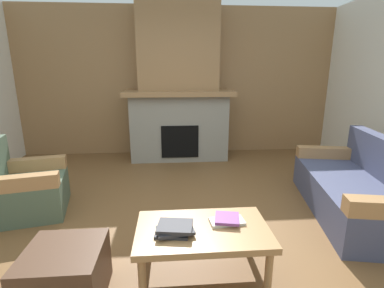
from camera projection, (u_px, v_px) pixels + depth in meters
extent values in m
plane|color=brown|center=(189.00, 233.00, 2.83)|extent=(9.00, 9.00, 0.00)
cube|color=#997047|center=(178.00, 82.00, 5.38)|extent=(6.00, 0.12, 2.70)
cube|color=gray|center=(179.00, 127.00, 5.18)|extent=(1.70, 0.70, 1.15)
cube|color=black|center=(180.00, 141.00, 4.91)|extent=(0.64, 0.08, 0.56)
cube|color=#997047|center=(179.00, 93.00, 4.97)|extent=(1.90, 0.82, 0.08)
cube|color=#997047|center=(178.00, 47.00, 4.92)|extent=(1.40, 0.50, 1.47)
cube|color=#474C6B|center=(351.00, 196.00, 3.19)|extent=(1.17, 1.93, 0.40)
cube|color=#A87A4C|center=(329.00, 153.00, 3.91)|extent=(0.86, 0.32, 0.15)
cube|color=#4C604C|center=(29.00, 196.00, 3.21)|extent=(0.91, 0.91, 0.40)
cube|color=#A87A4C|center=(18.00, 183.00, 2.85)|extent=(0.77, 0.30, 0.15)
cube|color=#A87A4C|center=(32.00, 164.00, 3.43)|extent=(0.77, 0.30, 0.15)
cube|color=#A87A4C|center=(203.00, 231.00, 2.14)|extent=(1.00, 0.60, 0.05)
cylinder|color=#A87A4C|center=(142.00, 281.00, 1.93)|extent=(0.06, 0.06, 0.38)
cylinder|color=#A87A4C|center=(268.00, 274.00, 1.99)|extent=(0.06, 0.06, 0.38)
cylinder|color=#A87A4C|center=(148.00, 240.00, 2.39)|extent=(0.06, 0.06, 0.38)
cylinder|color=#A87A4C|center=(250.00, 235.00, 2.46)|extent=(0.06, 0.06, 0.38)
cube|color=#4C3323|center=(65.00, 275.00, 1.97)|extent=(0.52, 0.52, 0.40)
cube|color=#2D2D33|center=(173.00, 231.00, 2.07)|extent=(0.27, 0.23, 0.02)
cube|color=#2D2D33|center=(175.00, 230.00, 2.04)|extent=(0.29, 0.20, 0.02)
cube|color=#2D2D33|center=(175.00, 226.00, 2.05)|extent=(0.28, 0.23, 0.03)
cube|color=beige|center=(227.00, 221.00, 2.20)|extent=(0.28, 0.17, 0.02)
cube|color=#7A3D84|center=(227.00, 218.00, 2.20)|extent=(0.22, 0.22, 0.02)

